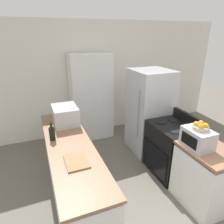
{
  "coord_description": "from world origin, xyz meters",
  "views": [
    {
      "loc": [
        -1.19,
        -1.14,
        2.32
      ],
      "look_at": [
        0.0,
        1.83,
        1.05
      ],
      "focal_mm": 32.0,
      "sensor_mm": 36.0,
      "label": 1
    }
  ],
  "objects_px": {
    "pantry_cabinet": "(91,97)",
    "stove": "(171,148)",
    "fruit_bowl": "(201,126)",
    "refrigerator": "(149,112)",
    "toaster_oven": "(197,138)",
    "wine_bottle": "(52,133)",
    "microwave": "(65,115)"
  },
  "relations": [
    {
      "from": "pantry_cabinet",
      "to": "stove",
      "type": "relative_size",
      "value": 1.82
    },
    {
      "from": "fruit_bowl",
      "to": "refrigerator",
      "type": "bearing_deg",
      "value": 83.23
    },
    {
      "from": "refrigerator",
      "to": "fruit_bowl",
      "type": "distance_m",
      "value": 1.52
    },
    {
      "from": "refrigerator",
      "to": "toaster_oven",
      "type": "distance_m",
      "value": 1.49
    },
    {
      "from": "wine_bottle",
      "to": "toaster_oven",
      "type": "bearing_deg",
      "value": -27.46
    },
    {
      "from": "toaster_oven",
      "to": "wine_bottle",
      "type": "bearing_deg",
      "value": 152.54
    },
    {
      "from": "refrigerator",
      "to": "fruit_bowl",
      "type": "xyz_separation_m",
      "value": [
        -0.17,
        -1.47,
        0.36
      ]
    },
    {
      "from": "refrigerator",
      "to": "microwave",
      "type": "relative_size",
      "value": 3.36
    },
    {
      "from": "microwave",
      "to": "wine_bottle",
      "type": "height_order",
      "value": "microwave"
    },
    {
      "from": "microwave",
      "to": "stove",
      "type": "bearing_deg",
      "value": -24.86
    },
    {
      "from": "refrigerator",
      "to": "microwave",
      "type": "distance_m",
      "value": 1.69
    },
    {
      "from": "toaster_oven",
      "to": "fruit_bowl",
      "type": "height_order",
      "value": "fruit_bowl"
    },
    {
      "from": "stove",
      "to": "microwave",
      "type": "height_order",
      "value": "microwave"
    },
    {
      "from": "stove",
      "to": "fruit_bowl",
      "type": "distance_m",
      "value": 1.0
    },
    {
      "from": "stove",
      "to": "refrigerator",
      "type": "bearing_deg",
      "value": 87.39
    },
    {
      "from": "stove",
      "to": "wine_bottle",
      "type": "bearing_deg",
      "value": 172.27
    },
    {
      "from": "pantry_cabinet",
      "to": "wine_bottle",
      "type": "height_order",
      "value": "pantry_cabinet"
    },
    {
      "from": "pantry_cabinet",
      "to": "stove",
      "type": "distance_m",
      "value": 2.07
    },
    {
      "from": "pantry_cabinet",
      "to": "toaster_oven",
      "type": "bearing_deg",
      "value": -73.38
    },
    {
      "from": "refrigerator",
      "to": "wine_bottle",
      "type": "distance_m",
      "value": 2.03
    },
    {
      "from": "microwave",
      "to": "toaster_oven",
      "type": "relative_size",
      "value": 1.29
    },
    {
      "from": "stove",
      "to": "refrigerator",
      "type": "distance_m",
      "value": 0.9
    },
    {
      "from": "stove",
      "to": "fruit_bowl",
      "type": "relative_size",
      "value": 5.18
    },
    {
      "from": "microwave",
      "to": "toaster_oven",
      "type": "distance_m",
      "value": 2.05
    },
    {
      "from": "fruit_bowl",
      "to": "wine_bottle",
      "type": "bearing_deg",
      "value": 152.65
    },
    {
      "from": "refrigerator",
      "to": "fruit_bowl",
      "type": "relative_size",
      "value": 8.22
    },
    {
      "from": "microwave",
      "to": "refrigerator",
      "type": "bearing_deg",
      "value": 1.77
    },
    {
      "from": "pantry_cabinet",
      "to": "microwave",
      "type": "height_order",
      "value": "pantry_cabinet"
    },
    {
      "from": "wine_bottle",
      "to": "refrigerator",
      "type": "bearing_deg",
      "value": 15.78
    },
    {
      "from": "microwave",
      "to": "wine_bottle",
      "type": "distance_m",
      "value": 0.57
    },
    {
      "from": "pantry_cabinet",
      "to": "wine_bottle",
      "type": "distance_m",
      "value": 1.85
    },
    {
      "from": "refrigerator",
      "to": "microwave",
      "type": "xyz_separation_m",
      "value": [
        -1.67,
        -0.05,
        0.21
      ]
    }
  ]
}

